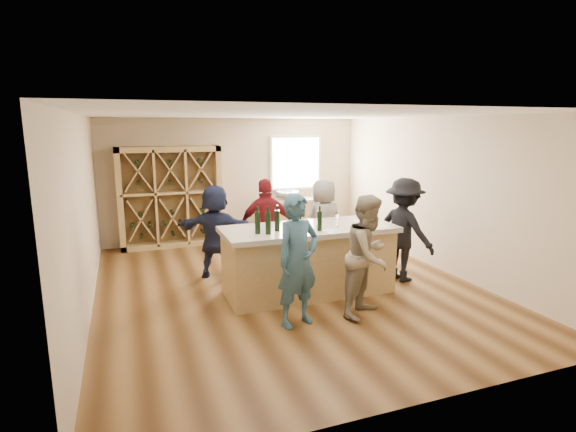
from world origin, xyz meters
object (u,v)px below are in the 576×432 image
object	(u,v)px
wine_bottle_d	(291,221)
wine_bottle_f	(320,221)
tasting_counter_base	(308,262)
person_server	(404,230)
person_far_left	(216,231)
wine_bottle_b	(268,223)
wine_bottle_e	(299,220)
person_near_left	(298,261)
sink	(288,195)
wine_bottle_a	(258,223)
wine_bottle_c	(277,221)
person_near_right	(369,256)
wine_rack	(171,197)
person_far_right	(323,223)
person_far_mid	(267,227)

from	to	relation	value
wine_bottle_d	wine_bottle_f	world-z (taller)	wine_bottle_d
tasting_counter_base	person_server	size ratio (longest dim) A/B	1.47
person_far_left	wine_bottle_f	world-z (taller)	person_far_left
wine_bottle_d	wine_bottle_b	bearing A→B (deg)	-170.79
wine_bottle_e	person_near_left	size ratio (longest dim) A/B	0.18
sink	person_near_left	distance (m)	4.88
person_server	person_far_left	bearing A→B (deg)	48.45
tasting_counter_base	wine_bottle_f	bearing A→B (deg)	-80.54
tasting_counter_base	person_far_left	size ratio (longest dim) A/B	1.58
wine_bottle_a	wine_bottle_b	world-z (taller)	wine_bottle_b
wine_bottle_c	wine_bottle_d	bearing A→B (deg)	-23.58
tasting_counter_base	wine_bottle_d	distance (m)	0.84
wine_bottle_a	wine_bottle_f	world-z (taller)	wine_bottle_a
person_far_left	person_near_right	bearing A→B (deg)	155.45
sink	wine_rack	bearing A→B (deg)	178.51
person_far_right	person_far_left	size ratio (longest dim) A/B	1.01
person_near_right	person_far_right	xyz separation A→B (m)	(0.36, 2.28, -0.02)
wine_bottle_e	person_near_right	size ratio (longest dim) A/B	0.19
person_near_right	person_far_right	size ratio (longest dim) A/B	1.03
sink	wine_bottle_b	world-z (taller)	wine_bottle_b
wine_bottle_c	person_far_left	xyz separation A→B (m)	(-0.66, 1.37, -0.41)
person_server	wine_bottle_f	bearing A→B (deg)	81.62
wine_bottle_e	person_far_mid	size ratio (longest dim) A/B	0.19
person_near_right	wine_bottle_f	size ratio (longest dim) A/B	5.72
wine_bottle_b	person_far_right	xyz separation A→B (m)	(1.56, 1.46, -0.41)
person_far_mid	person_far_left	world-z (taller)	person_far_mid
wine_rack	person_server	bearing A→B (deg)	-46.29
wine_bottle_a	wine_bottle_c	bearing A→B (deg)	11.38
sink	person_far_right	bearing A→B (deg)	-93.74
tasting_counter_base	person_near_right	world-z (taller)	person_near_right
person_near_right	person_server	size ratio (longest dim) A/B	0.97
tasting_counter_base	wine_bottle_d	bearing A→B (deg)	-153.54
person_near_right	person_far_mid	world-z (taller)	person_far_mid
wine_bottle_a	person_far_left	size ratio (longest dim) A/B	0.20
wine_bottle_a	person_far_mid	world-z (taller)	person_far_mid
person_near_right	wine_bottle_a	bearing A→B (deg)	111.19
wine_bottle_e	person_far_right	size ratio (longest dim) A/B	0.19
wine_bottle_a	wine_bottle_f	xyz separation A→B (m)	(0.93, -0.14, -0.01)
person_far_left	wine_bottle_f	bearing A→B (deg)	158.69
wine_bottle_e	person_far_left	world-z (taller)	person_far_left
wine_rack	sink	distance (m)	2.70
wine_bottle_c	sink	bearing A→B (deg)	67.51
person_near_left	wine_bottle_a	bearing A→B (deg)	91.89
tasting_counter_base	wine_rack	bearing A→B (deg)	115.29
tasting_counter_base	wine_bottle_b	distance (m)	1.08
wine_bottle_c	wine_bottle_e	world-z (taller)	wine_bottle_e
person_server	wine_bottle_a	bearing A→B (deg)	75.14
tasting_counter_base	person_far_mid	xyz separation A→B (m)	(-0.32, 1.17, 0.36)
person_near_left	person_server	world-z (taller)	person_near_left
person_server	wine_bottle_f	world-z (taller)	person_server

